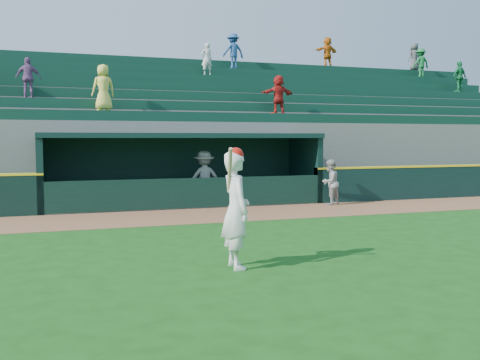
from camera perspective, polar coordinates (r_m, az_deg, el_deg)
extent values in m
plane|color=#144812|center=(11.34, 2.62, -7.16)|extent=(120.00, 120.00, 0.00)
cube|color=brown|center=(15.93, -3.82, -3.78)|extent=(40.00, 3.00, 0.01)
imported|color=#A1A19C|center=(18.61, 9.57, -0.24)|extent=(0.95, 0.88, 1.57)
imported|color=gray|center=(18.32, -3.83, 0.20)|extent=(1.22, 0.72, 1.86)
cube|color=#62625E|center=(18.63, -6.04, -2.55)|extent=(9.00, 2.60, 0.04)
cube|color=black|center=(18.09, -20.44, 0.58)|extent=(0.20, 2.60, 2.30)
cube|color=black|center=(20.04, 6.87, 1.18)|extent=(0.20, 2.60, 2.30)
cube|color=black|center=(19.79, -6.90, 1.14)|extent=(9.40, 0.20, 2.30)
cube|color=black|center=(18.49, -6.10, 4.73)|extent=(9.40, 2.80, 0.16)
cube|color=black|center=(17.39, -5.17, -1.45)|extent=(9.00, 0.16, 1.00)
cube|color=brown|center=(19.38, -6.57, -1.60)|extent=(8.40, 0.45, 0.10)
cube|color=slate|center=(20.29, -7.21, 2.07)|extent=(34.00, 0.85, 2.91)
cube|color=#0F3828|center=(20.17, -7.19, 6.71)|extent=(34.00, 0.60, 0.36)
cube|color=slate|center=(21.12, -7.68, 2.77)|extent=(34.00, 0.85, 3.36)
cube|color=#0F3828|center=(21.03, -7.67, 7.84)|extent=(34.00, 0.60, 0.36)
cube|color=slate|center=(21.95, -8.11, 3.42)|extent=(34.00, 0.85, 3.81)
cube|color=#0F3828|center=(21.89, -8.11, 8.88)|extent=(34.00, 0.60, 0.36)
cube|color=slate|center=(22.78, -8.51, 4.01)|extent=(34.00, 0.85, 4.26)
cube|color=#0F3828|center=(22.76, -8.53, 9.84)|extent=(34.00, 0.60, 0.36)
cube|color=slate|center=(23.62, -8.89, 4.57)|extent=(34.00, 0.85, 4.71)
cube|color=#0F3828|center=(23.64, -8.91, 10.72)|extent=(34.00, 0.60, 0.36)
cube|color=slate|center=(24.46, -9.24, 5.08)|extent=(34.00, 0.85, 5.16)
cube|color=#0F3828|center=(24.53, -9.27, 11.55)|extent=(34.00, 0.60, 0.36)
cube|color=slate|center=(25.30, -9.56, 5.57)|extent=(34.00, 0.85, 5.61)
cube|color=#0F3828|center=(25.42, -9.61, 12.31)|extent=(34.00, 0.60, 0.36)
cube|color=slate|center=(25.87, -9.77, 5.54)|extent=(34.50, 0.30, 5.61)
imported|color=red|center=(21.52, 4.11, 9.09)|extent=(1.45, 0.59, 1.52)
imported|color=#186C30|center=(30.42, 18.72, 11.75)|extent=(0.99, 0.59, 1.51)
imported|color=#EBDA53|center=(19.91, -14.38, 9.53)|extent=(0.90, 0.68, 1.65)
imported|color=#84528C|center=(20.75, -21.64, 10.12)|extent=(0.86, 0.37, 1.45)
imported|color=orange|center=(28.48, 9.30, 13.35)|extent=(1.45, 0.72, 1.50)
imported|color=silver|center=(24.26, -3.56, 12.73)|extent=(0.57, 0.42, 1.43)
imported|color=#264C8C|center=(25.58, -0.73, 13.57)|extent=(1.14, 0.76, 1.64)
imported|color=#494949|center=(31.29, 18.10, 12.38)|extent=(0.79, 0.56, 1.50)
imported|color=#1C8045|center=(29.67, 22.37, 10.15)|extent=(0.98, 0.56, 1.56)
imported|color=white|center=(9.38, -0.44, -3.21)|extent=(0.50, 0.76, 2.06)
sphere|color=red|center=(9.30, -0.45, 2.66)|extent=(0.27, 0.27, 0.27)
cylinder|color=tan|center=(9.05, -1.09, 1.16)|extent=(0.20, 0.52, 0.76)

